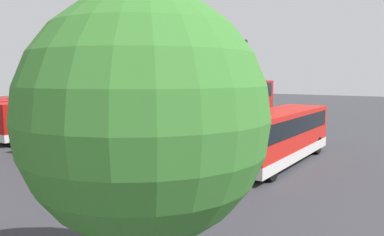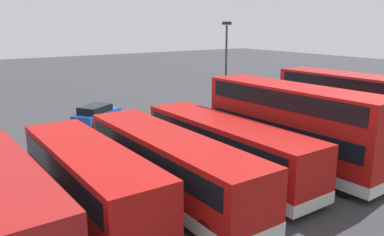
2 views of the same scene
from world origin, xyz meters
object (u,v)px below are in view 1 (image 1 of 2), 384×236
(bus_single_deck_sixth, at_px, (64,116))
(waste_bin_yellow, at_px, (149,121))
(bus_single_deck_near_end, at_px, (278,134))
(bus_single_deck_far_end, at_px, (17,111))
(bus_double_decker_fourth, at_px, (128,111))
(bus_single_deck_fifth, at_px, (100,118))
(lamp_post_tall, at_px, (242,79))
(bus_double_decker_second, at_px, (217,117))
(bus_single_deck_third, at_px, (174,125))
(bus_single_deck_seventh, at_px, (41,113))
(car_hatchback_silver, at_px, (192,113))

(bus_single_deck_sixth, xyz_separation_m, waste_bin_yellow, (-1.70, -8.51, -1.15))
(bus_single_deck_near_end, xyz_separation_m, bus_single_deck_far_end, (25.03, 0.51, -0.00))
(bus_double_decker_fourth, height_order, waste_bin_yellow, bus_double_decker_fourth)
(bus_single_deck_fifth, relative_size, lamp_post_tall, 1.43)
(bus_single_deck_far_end, bearing_deg, bus_double_decker_fourth, 177.98)
(bus_double_decker_second, relative_size, bus_single_deck_fifth, 1.04)
(bus_double_decker_fourth, bearing_deg, bus_single_deck_near_end, -174.45)
(bus_double_decker_second, xyz_separation_m, bus_single_deck_fifth, (10.73, -0.62, -0.83))
(bus_single_deck_third, distance_m, bus_double_decker_fourth, 3.54)
(bus_single_deck_near_end, relative_size, bus_double_decker_second, 0.87)
(bus_single_deck_fifth, bearing_deg, bus_single_deck_third, 179.12)
(bus_double_decker_fourth, bearing_deg, bus_single_deck_far_end, -2.02)
(bus_double_decker_second, distance_m, bus_single_deck_far_end, 21.47)
(bus_single_deck_seventh, height_order, car_hatchback_silver, bus_single_deck_seventh)
(bus_double_decker_second, bearing_deg, waste_bin_yellow, -34.07)
(bus_single_deck_third, distance_m, bus_single_deck_far_end, 17.86)
(bus_double_decker_fourth, distance_m, car_hatchback_silver, 16.58)
(bus_double_decker_second, xyz_separation_m, bus_single_deck_seventh, (18.06, -0.45, -0.83))
(car_hatchback_silver, xyz_separation_m, waste_bin_yellow, (0.69, 6.68, -0.23))
(bus_single_deck_third, bearing_deg, bus_single_deck_sixth, 1.98)
(bus_single_deck_near_end, xyz_separation_m, car_hatchback_silver, (15.66, -14.64, -0.92))
(bus_single_deck_third, distance_m, car_hatchback_silver, 17.11)
(bus_single_deck_near_end, relative_size, bus_single_deck_sixth, 0.88)
(car_hatchback_silver, bearing_deg, lamp_post_tall, 148.32)
(lamp_post_tall, bearing_deg, bus_single_deck_seventh, 32.46)
(bus_single_deck_third, height_order, bus_single_deck_seventh, same)
(bus_single_deck_third, xyz_separation_m, lamp_post_tall, (-0.34, -9.37, 3.01))
(bus_single_deck_near_end, distance_m, bus_single_deck_sixth, 18.06)
(bus_single_deck_near_end, distance_m, bus_single_deck_far_end, 25.03)
(bus_double_decker_second, bearing_deg, bus_single_deck_third, -8.03)
(bus_single_deck_near_end, distance_m, lamp_post_tall, 11.84)
(waste_bin_yellow, bearing_deg, bus_single_deck_third, 138.47)
(bus_single_deck_fifth, relative_size, bus_single_deck_far_end, 1.10)
(bus_single_deck_near_end, distance_m, bus_double_decker_second, 3.73)
(bus_single_deck_third, xyz_separation_m, bus_double_decker_fourth, (3.33, 0.84, 0.83))
(bus_single_deck_fifth, relative_size, waste_bin_yellow, 11.93)
(bus_double_decker_second, height_order, bus_single_deck_far_end, bus_double_decker_second)
(bus_single_deck_sixth, xyz_separation_m, bus_single_deck_far_end, (6.97, -0.05, -0.00))
(bus_single_deck_near_end, bearing_deg, waste_bin_yellow, -25.95)
(bus_double_decker_fourth, bearing_deg, waste_bin_yellow, -56.90)
(bus_single_deck_sixth, bearing_deg, bus_single_deck_near_end, -178.24)
(bus_single_deck_fifth, distance_m, car_hatchback_silver, 14.80)
(bus_single_deck_third, relative_size, bus_single_deck_sixth, 0.94)
(bus_single_deck_near_end, xyz_separation_m, bus_double_decker_second, (3.58, 0.68, 0.83))
(bus_double_decker_second, height_order, bus_single_deck_third, bus_double_decker_second)
(waste_bin_yellow, bearing_deg, bus_single_deck_near_end, 154.05)
(bus_single_deck_far_end, relative_size, waste_bin_yellow, 10.81)
(bus_single_deck_fifth, xyz_separation_m, waste_bin_yellow, (2.04, -8.02, -1.15))
(car_hatchback_silver, height_order, lamp_post_tall, lamp_post_tall)
(bus_single_deck_fifth, height_order, bus_single_deck_sixth, same)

